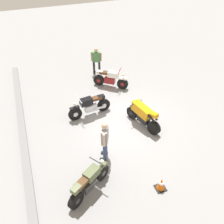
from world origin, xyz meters
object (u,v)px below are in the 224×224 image
at_px(person_in_gray_shirt, 105,139).
at_px(traffic_cone, 161,184).
at_px(motorcycle_orange_sportbike, 143,115).
at_px(motorcycle_cream_vintage, 110,79).
at_px(motorcycle_olive_vintage, 89,182).
at_px(motorcycle_black_cruiser, 90,106).
at_px(person_in_green_shirt, 96,60).

height_order(person_in_gray_shirt, traffic_cone, person_in_gray_shirt).
bearing_deg(traffic_cone, motorcycle_orange_sportbike, -14.58).
xyz_separation_m(motorcycle_cream_vintage, person_in_gray_shirt, (-4.76, 1.92, 0.51)).
xyz_separation_m(motorcycle_olive_vintage, motorcycle_black_cruiser, (4.02, -1.19, 0.03)).
relative_size(motorcycle_olive_vintage, person_in_green_shirt, 1.05).
distance_m(motorcycle_olive_vintage, person_in_gray_shirt, 1.71).
bearing_deg(motorcycle_black_cruiser, traffic_cone, 95.28).
distance_m(motorcycle_orange_sportbike, motorcycle_black_cruiser, 2.49).
bearing_deg(person_in_green_shirt, person_in_gray_shirt, -168.80).
bearing_deg(motorcycle_orange_sportbike, motorcycle_black_cruiser, 33.37).
bearing_deg(motorcycle_black_cruiser, motorcycle_olive_vintage, 65.30).
bearing_deg(traffic_cone, motorcycle_olive_vintage, 72.53).
relative_size(motorcycle_orange_sportbike, traffic_cone, 3.59).
bearing_deg(person_in_gray_shirt, traffic_cone, 149.31).
xyz_separation_m(motorcycle_orange_sportbike, person_in_green_shirt, (5.16, 0.52, 0.33)).
xyz_separation_m(motorcycle_olive_vintage, motorcycle_cream_vintage, (6.04, -2.93, 0.00)).
bearing_deg(motorcycle_black_cruiser, motorcycle_cream_vintage, -138.94).
relative_size(person_in_green_shirt, traffic_cone, 3.08).
xyz_separation_m(motorcycle_olive_vintage, person_in_green_shirt, (7.67, -2.66, 0.44)).
relative_size(motorcycle_olive_vintage, person_in_gray_shirt, 0.99).
relative_size(person_in_gray_shirt, traffic_cone, 3.26).
bearing_deg(motorcycle_orange_sportbike, traffic_cone, 146.04).
xyz_separation_m(person_in_green_shirt, person_in_gray_shirt, (-6.38, 1.65, 0.07)).
height_order(motorcycle_orange_sportbike, traffic_cone, motorcycle_orange_sportbike).
xyz_separation_m(motorcycle_orange_sportbike, traffic_cone, (-3.24, 0.84, -0.33)).
distance_m(motorcycle_orange_sportbike, person_in_gray_shirt, 2.52).
height_order(motorcycle_cream_vintage, person_in_green_shirt, person_in_green_shirt).
height_order(motorcycle_olive_vintage, traffic_cone, motorcycle_olive_vintage).
height_order(motorcycle_orange_sportbike, person_in_green_shirt, person_in_green_shirt).
relative_size(motorcycle_olive_vintage, motorcycle_black_cruiser, 0.82).
distance_m(person_in_gray_shirt, traffic_cone, 2.52).
relative_size(person_in_green_shirt, person_in_gray_shirt, 0.94).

